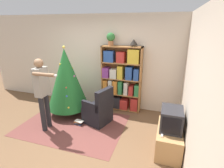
{
  "coord_description": "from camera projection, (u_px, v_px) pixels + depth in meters",
  "views": [
    {
      "loc": [
        1.78,
        -2.67,
        2.33
      ],
      "look_at": [
        0.62,
        0.86,
        1.05
      ],
      "focal_mm": 28.0,
      "sensor_mm": 36.0,
      "label": 1
    }
  ],
  "objects": [
    {
      "name": "ground_plane",
      "position": [
        71.0,
        141.0,
        3.68
      ],
      "size": [
        14.0,
        14.0,
        0.0
      ],
      "primitive_type": "plane",
      "color": "brown"
    },
    {
      "name": "wall_back",
      "position": [
        104.0,
        62.0,
        5.03
      ],
      "size": [
        8.0,
        0.1,
        2.6
      ],
      "color": "beige",
      "rests_on": "ground_plane"
    },
    {
      "name": "wall_right",
      "position": [
        197.0,
        97.0,
        2.6
      ],
      "size": [
        0.1,
        8.0,
        2.6
      ],
      "color": "beige",
      "rests_on": "ground_plane"
    },
    {
      "name": "area_rug",
      "position": [
        73.0,
        125.0,
        4.26
      ],
      "size": [
        2.44,
        1.75,
        0.01
      ],
      "color": "brown",
      "rests_on": "ground_plane"
    },
    {
      "name": "bookshelf",
      "position": [
        121.0,
        80.0,
        4.79
      ],
      "size": [
        1.08,
        0.29,
        1.8
      ],
      "color": "#A8703D",
      "rests_on": "ground_plane"
    },
    {
      "name": "tv_stand",
      "position": [
        169.0,
        139.0,
        3.35
      ],
      "size": [
        0.45,
        0.9,
        0.47
      ],
      "color": "tan",
      "rests_on": "ground_plane"
    },
    {
      "name": "television",
      "position": [
        171.0,
        119.0,
        3.21
      ],
      "size": [
        0.39,
        0.51,
        0.4
      ],
      "color": "#28282D",
      "rests_on": "tv_stand"
    },
    {
      "name": "game_remote",
      "position": [
        162.0,
        135.0,
        3.07
      ],
      "size": [
        0.04,
        0.12,
        0.02
      ],
      "color": "white",
      "rests_on": "tv_stand"
    },
    {
      "name": "christmas_tree",
      "position": [
        66.0,
        79.0,
        4.5
      ],
      "size": [
        1.07,
        1.07,
        1.84
      ],
      "color": "#4C3323",
      "rests_on": "ground_plane"
    },
    {
      "name": "armchair",
      "position": [
        99.0,
        111.0,
        4.28
      ],
      "size": [
        0.71,
        0.7,
        0.92
      ],
      "rotation": [
        0.0,
        0.0,
        -1.87
      ],
      "color": "black",
      "rests_on": "ground_plane"
    },
    {
      "name": "standing_person",
      "position": [
        42.0,
        89.0,
        3.81
      ],
      "size": [
        0.64,
        0.47,
        1.66
      ],
      "rotation": [
        0.0,
        0.0,
        -1.53
      ],
      "color": "#232328",
      "rests_on": "ground_plane"
    },
    {
      "name": "potted_plant",
      "position": [
        111.0,
        38.0,
        4.53
      ],
      "size": [
        0.22,
        0.22,
        0.33
      ],
      "color": "#935B38",
      "rests_on": "bookshelf"
    },
    {
      "name": "table_lamp",
      "position": [
        134.0,
        42.0,
        4.38
      ],
      "size": [
        0.2,
        0.2,
        0.18
      ],
      "color": "#473828",
      "rests_on": "bookshelf"
    },
    {
      "name": "book_pile_near_tree",
      "position": [
        79.0,
        122.0,
        4.27
      ],
      "size": [
        0.24,
        0.18,
        0.1
      ],
      "color": "#284C93",
      "rests_on": "ground_plane"
    }
  ]
}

